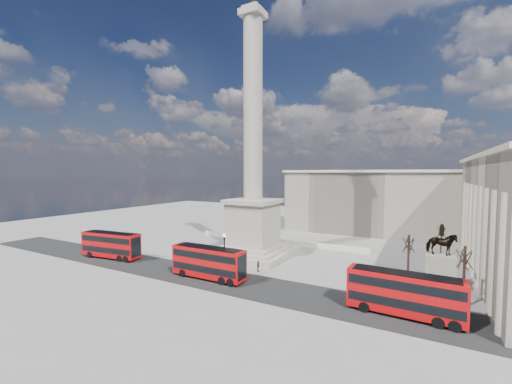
{
  "coord_description": "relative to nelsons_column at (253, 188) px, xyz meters",
  "views": [
    {
      "loc": [
        29.24,
        -47.59,
        15.85
      ],
      "look_at": [
        3.01,
        0.66,
        12.51
      ],
      "focal_mm": 22.0,
      "sensor_mm": 36.0,
      "label": 1
    }
  ],
  "objects": [
    {
      "name": "ground",
      "position": [
        0.0,
        -5.0,
        -12.92
      ],
      "size": [
        180.0,
        180.0,
        0.0
      ],
      "primitive_type": "plane",
      "color": "gray",
      "rests_on": "ground"
    },
    {
      "name": "asphalt_road",
      "position": [
        5.0,
        -15.0,
        -12.91
      ],
      "size": [
        120.0,
        9.0,
        0.01
      ],
      "primitive_type": "cube",
      "color": "#272727",
      "rests_on": "ground"
    },
    {
      "name": "nelsons_column",
      "position": [
        0.0,
        0.0,
        0.0
      ],
      "size": [
        14.0,
        14.0,
        49.85
      ],
      "color": "#AEA391",
      "rests_on": "ground"
    },
    {
      "name": "balustrade_wall",
      "position": [
        0.0,
        11.0,
        -12.37
      ],
      "size": [
        40.0,
        0.6,
        1.1
      ],
      "primitive_type": "cube",
      "color": "beige",
      "rests_on": "ground"
    },
    {
      "name": "building_northeast",
      "position": [
        20.0,
        35.0,
        -4.59
      ],
      "size": [
        51.0,
        17.0,
        16.6
      ],
      "color": "beige",
      "rests_on": "ground"
    },
    {
      "name": "red_bus_a",
      "position": [
        -21.9,
        -14.92,
        -10.38
      ],
      "size": [
        12.15,
        4.08,
        4.83
      ],
      "rotation": [
        0.0,
        0.0,
        0.12
      ],
      "color": "#B8090B",
      "rests_on": "ground"
    },
    {
      "name": "red_bus_b",
      "position": [
        0.99,
        -15.43,
        -10.4
      ],
      "size": [
        11.85,
        2.83,
        4.8
      ],
      "rotation": [
        0.0,
        0.0,
        -0.0
      ],
      "color": "#B8090B",
      "rests_on": "ground"
    },
    {
      "name": "red_bus_c",
      "position": [
        27.53,
        -15.02,
        -10.37
      ],
      "size": [
        12.08,
        3.32,
        4.85
      ],
      "rotation": [
        0.0,
        0.0,
        -0.05
      ],
      "color": "#B8090B",
      "rests_on": "ground"
    },
    {
      "name": "victorian_lamp",
      "position": [
        3.56,
        -15.03,
        -8.78
      ],
      "size": [
        0.6,
        0.6,
        7.03
      ],
      "rotation": [
        0.0,
        0.0,
        0.4
      ],
      "color": "black",
      "rests_on": "ground"
    },
    {
      "name": "equestrian_statue",
      "position": [
        31.25,
        -4.6,
        -9.7
      ],
      "size": [
        4.45,
        3.34,
        9.15
      ],
      "color": "beige",
      "rests_on": "ground"
    },
    {
      "name": "bare_tree_near",
      "position": [
        33.44,
        -9.36,
        -6.82
      ],
      "size": [
        1.77,
        1.77,
        7.74
      ],
      "rotation": [
        0.0,
        0.0,
        0.06
      ],
      "color": "#332319",
      "rests_on": "ground"
    },
    {
      "name": "bare_tree_mid",
      "position": [
        27.28,
        -2.44,
        -7.23
      ],
      "size": [
        1.9,
        1.9,
        7.22
      ],
      "rotation": [
        0.0,
        0.0,
        -0.15
      ],
      "color": "#332319",
      "rests_on": "ground"
    },
    {
      "name": "bare_tree_far",
      "position": [
        31.92,
        12.47,
        -7.49
      ],
      "size": [
        1.69,
        1.69,
        6.88
      ],
      "rotation": [
        0.0,
        0.0,
        0.14
      ],
      "color": "#332319",
      "rests_on": "ground"
    },
    {
      "name": "pedestrian_walking",
      "position": [
        27.69,
        -10.06,
        -12.05
      ],
      "size": [
        0.69,
        0.52,
        1.73
      ],
      "primitive_type": "imported",
      "rotation": [
        0.0,
        0.0,
        0.17
      ],
      "color": "#272124",
      "rests_on": "ground"
    },
    {
      "name": "pedestrian_standing",
      "position": [
        31.93,
        -8.1,
        -12.11
      ],
      "size": [
        0.98,
        0.92,
        1.61
      ],
      "primitive_type": "imported",
      "rotation": [
        0.0,
        0.0,
        3.68
      ],
      "color": "#272124",
      "rests_on": "ground"
    },
    {
      "name": "pedestrian_crossing",
      "position": [
        5.85,
        -8.86,
        -12.02
      ],
      "size": [
        0.65,
        1.12,
        1.8
      ],
      "primitive_type": "imported",
      "rotation": [
        0.0,
        0.0,
        1.78
      ],
      "color": "#272124",
      "rests_on": "ground"
    }
  ]
}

